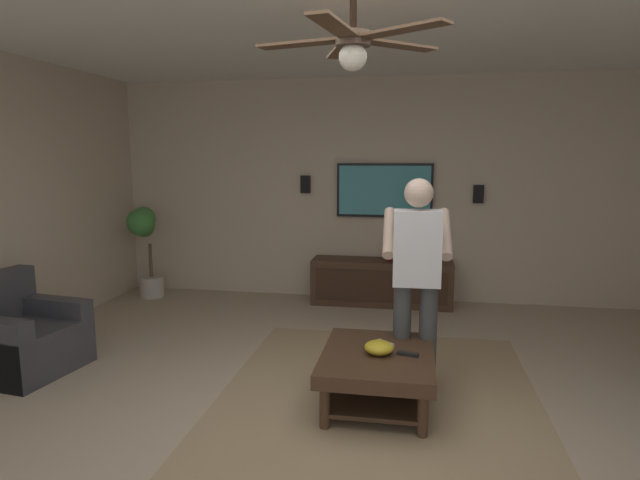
{
  "coord_description": "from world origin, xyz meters",
  "views": [
    {
      "loc": [
        -3.18,
        -0.46,
        1.8
      ],
      "look_at": [
        0.73,
        0.23,
        1.18
      ],
      "focal_mm": 30.0,
      "sensor_mm": 36.0,
      "label": 1
    }
  ],
  "objects_px": {
    "person_standing": "(417,270)",
    "vase_round": "(391,252)",
    "tv": "(384,190)",
    "remote_white": "(385,343)",
    "potted_plant_tall": "(145,235)",
    "bowl": "(379,347)",
    "coffee_table": "(378,366)",
    "wall_speaker_right": "(305,184)",
    "ceiling_fan": "(354,44)",
    "media_console": "(382,282)",
    "wall_speaker_left": "(478,194)",
    "armchair": "(19,339)",
    "remote_black": "(408,354)"
  },
  "relations": [
    {
      "from": "remote_black",
      "to": "media_console",
      "type": "bearing_deg",
      "value": 110.04
    },
    {
      "from": "wall_speaker_left",
      "to": "wall_speaker_right",
      "type": "distance_m",
      "value": 2.13
    },
    {
      "from": "potted_plant_tall",
      "to": "wall_speaker_left",
      "type": "relative_size",
      "value": 5.34
    },
    {
      "from": "wall_speaker_right",
      "to": "ceiling_fan",
      "type": "bearing_deg",
      "value": -164.09
    },
    {
      "from": "person_standing",
      "to": "wall_speaker_right",
      "type": "height_order",
      "value": "person_standing"
    },
    {
      "from": "coffee_table",
      "to": "wall_speaker_right",
      "type": "bearing_deg",
      "value": 20.96
    },
    {
      "from": "tv",
      "to": "bowl",
      "type": "relative_size",
      "value": 5.59
    },
    {
      "from": "wall_speaker_left",
      "to": "ceiling_fan",
      "type": "height_order",
      "value": "ceiling_fan"
    },
    {
      "from": "remote_white",
      "to": "wall_speaker_right",
      "type": "height_order",
      "value": "wall_speaker_right"
    },
    {
      "from": "person_standing",
      "to": "wall_speaker_left",
      "type": "height_order",
      "value": "person_standing"
    },
    {
      "from": "vase_round",
      "to": "remote_white",
      "type": "bearing_deg",
      "value": -178.43
    },
    {
      "from": "media_console",
      "to": "tv",
      "type": "distance_m",
      "value": 1.14
    },
    {
      "from": "ceiling_fan",
      "to": "tv",
      "type": "bearing_deg",
      "value": 0.06
    },
    {
      "from": "potted_plant_tall",
      "to": "vase_round",
      "type": "height_order",
      "value": "potted_plant_tall"
    },
    {
      "from": "potted_plant_tall",
      "to": "remote_white",
      "type": "bearing_deg",
      "value": -126.26
    },
    {
      "from": "vase_round",
      "to": "wall_speaker_right",
      "type": "xyz_separation_m",
      "value": [
        0.28,
        1.11,
        0.79
      ]
    },
    {
      "from": "armchair",
      "to": "person_standing",
      "type": "height_order",
      "value": "person_standing"
    },
    {
      "from": "tv",
      "to": "potted_plant_tall",
      "type": "height_order",
      "value": "tv"
    },
    {
      "from": "coffee_table",
      "to": "vase_round",
      "type": "xyz_separation_m",
      "value": [
        2.69,
        0.03,
        0.36
      ]
    },
    {
      "from": "armchair",
      "to": "remote_white",
      "type": "height_order",
      "value": "armchair"
    },
    {
      "from": "remote_white",
      "to": "ceiling_fan",
      "type": "bearing_deg",
      "value": 116.31
    },
    {
      "from": "remote_black",
      "to": "ceiling_fan",
      "type": "relative_size",
      "value": 0.13
    },
    {
      "from": "ceiling_fan",
      "to": "remote_black",
      "type": "bearing_deg",
      "value": -33.28
    },
    {
      "from": "ceiling_fan",
      "to": "person_standing",
      "type": "bearing_deg",
      "value": -22.47
    },
    {
      "from": "tv",
      "to": "wall_speaker_left",
      "type": "xyz_separation_m",
      "value": [
        0.01,
        -1.13,
        -0.03
      ]
    },
    {
      "from": "media_console",
      "to": "wall_speaker_right",
      "type": "height_order",
      "value": "wall_speaker_right"
    },
    {
      "from": "remote_white",
      "to": "vase_round",
      "type": "bearing_deg",
      "value": -48.53
    },
    {
      "from": "wall_speaker_left",
      "to": "tv",
      "type": "bearing_deg",
      "value": 90.67
    },
    {
      "from": "coffee_table",
      "to": "remote_white",
      "type": "bearing_deg",
      "value": -13.71
    },
    {
      "from": "armchair",
      "to": "potted_plant_tall",
      "type": "bearing_deg",
      "value": 100.05
    },
    {
      "from": "coffee_table",
      "to": "potted_plant_tall",
      "type": "xyz_separation_m",
      "value": [
        2.48,
        3.12,
        0.52
      ]
    },
    {
      "from": "tv",
      "to": "remote_white",
      "type": "height_order",
      "value": "tv"
    },
    {
      "from": "person_standing",
      "to": "vase_round",
      "type": "relative_size",
      "value": 7.45
    },
    {
      "from": "coffee_table",
      "to": "wall_speaker_left",
      "type": "height_order",
      "value": "wall_speaker_left"
    },
    {
      "from": "bowl",
      "to": "remote_white",
      "type": "distance_m",
      "value": 0.2
    },
    {
      "from": "potted_plant_tall",
      "to": "bowl",
      "type": "height_order",
      "value": "potted_plant_tall"
    },
    {
      "from": "remote_white",
      "to": "wall_speaker_right",
      "type": "bearing_deg",
      "value": -27.27
    },
    {
      "from": "coffee_table",
      "to": "remote_white",
      "type": "xyz_separation_m",
      "value": [
        0.17,
        -0.04,
        0.12
      ]
    },
    {
      "from": "ceiling_fan",
      "to": "armchair",
      "type": "bearing_deg",
      "value": 77.12
    },
    {
      "from": "bowl",
      "to": "wall_speaker_left",
      "type": "bearing_deg",
      "value": -18.16
    },
    {
      "from": "armchair",
      "to": "remote_white",
      "type": "xyz_separation_m",
      "value": [
        0.06,
        -3.07,
        0.13
      ]
    },
    {
      "from": "remote_white",
      "to": "bowl",
      "type": "bearing_deg",
      "value": 120.37
    },
    {
      "from": "person_standing",
      "to": "coffee_table",
      "type": "bearing_deg",
      "value": 145.38
    },
    {
      "from": "potted_plant_tall",
      "to": "remote_black",
      "type": "bearing_deg",
      "value": -127.0
    },
    {
      "from": "person_standing",
      "to": "tv",
      "type": "bearing_deg",
      "value": 7.34
    },
    {
      "from": "bowl",
      "to": "wall_speaker_right",
      "type": "bearing_deg",
      "value": 20.95
    },
    {
      "from": "media_console",
      "to": "wall_speaker_left",
      "type": "bearing_deg",
      "value": 102.69
    },
    {
      "from": "person_standing",
      "to": "vase_round",
      "type": "distance_m",
      "value": 2.32
    },
    {
      "from": "bowl",
      "to": "vase_round",
      "type": "height_order",
      "value": "vase_round"
    },
    {
      "from": "potted_plant_tall",
      "to": "remote_white",
      "type": "xyz_separation_m",
      "value": [
        -2.32,
        -3.16,
        -0.41
      ]
    }
  ]
}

